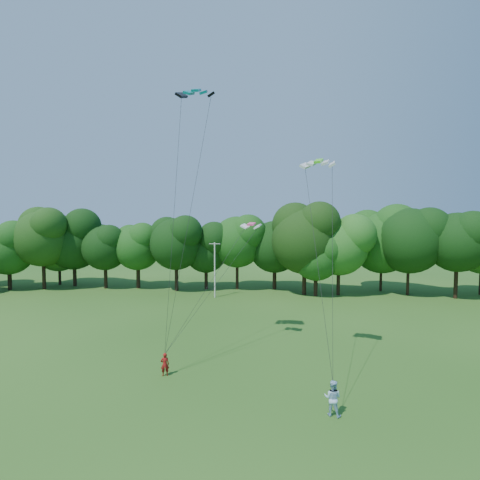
{
  "coord_description": "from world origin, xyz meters",
  "views": [
    {
      "loc": [
        2.97,
        -16.58,
        10.71
      ],
      "look_at": [
        0.2,
        13.0,
        8.83
      ],
      "focal_mm": 28.0,
      "sensor_mm": 36.0,
      "label": 1
    }
  ],
  "objects": [
    {
      "name": "kite_flyer_right",
      "position": [
        6.11,
        3.31,
        0.96
      ],
      "size": [
        1.12,
        0.99,
        1.92
      ],
      "primitive_type": "imported",
      "rotation": [
        0.0,
        0.0,
        2.81
      ],
      "color": "#B2D7F8",
      "rests_on": "ground"
    },
    {
      "name": "ground",
      "position": [
        0.0,
        0.0,
        0.0
      ],
      "size": [
        160.0,
        160.0,
        0.0
      ],
      "primitive_type": "plane",
      "color": "#245116",
      "rests_on": "ground"
    },
    {
      "name": "tree_back_west",
      "position": [
        -30.83,
        34.99,
        8.09
      ],
      "size": [
        8.91,
        8.91,
        12.96
      ],
      "color": "#342014",
      "rests_on": "ground"
    },
    {
      "name": "tree_back_center",
      "position": [
        7.0,
        34.65,
        8.97
      ],
      "size": [
        9.87,
        9.87,
        14.36
      ],
      "color": "black",
      "rests_on": "ground"
    },
    {
      "name": "utility_pole",
      "position": [
        -4.88,
        31.7,
        3.78
      ],
      "size": [
        1.46,
        0.18,
        7.3
      ],
      "rotation": [
        0.0,
        0.0,
        0.0
      ],
      "color": "silver",
      "rests_on": "ground"
    },
    {
      "name": "kite_flyer_left",
      "position": [
        -4.35,
        7.37,
        0.78
      ],
      "size": [
        0.66,
        0.53,
        1.56
      ],
      "primitive_type": "imported",
      "rotation": [
        0.0,
        0.0,
        3.46
      ],
      "color": "maroon",
      "rests_on": "ground"
    },
    {
      "name": "kite_pink",
      "position": [
        1.06,
        13.64,
        10.09
      ],
      "size": [
        1.76,
        1.17,
        0.27
      ],
      "rotation": [
        0.0,
        0.0,
        -0.26
      ],
      "color": "#FF4683",
      "rests_on": "ground"
    },
    {
      "name": "kite_teal",
      "position": [
        -2.85,
        11.05,
        19.95
      ],
      "size": [
        2.76,
        1.26,
        0.6
      ],
      "rotation": [
        0.0,
        0.0,
        0.01
      ],
      "color": "#047987",
      "rests_on": "ground"
    },
    {
      "name": "kite_green",
      "position": [
        5.95,
        9.95,
        14.54
      ],
      "size": [
        2.56,
        1.75,
        0.46
      ],
      "rotation": [
        0.0,
        0.0,
        -0.32
      ],
      "color": "#58EA23",
      "rests_on": "ground"
    }
  ]
}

